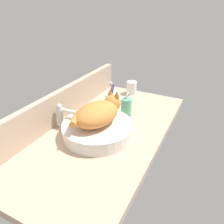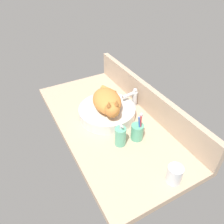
# 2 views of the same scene
# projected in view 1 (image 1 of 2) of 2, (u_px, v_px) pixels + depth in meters

# --- Properties ---
(ground_plane) EXTENTS (1.18, 0.59, 0.04)m
(ground_plane) POSITION_uv_depth(u_px,v_px,m) (105.00, 133.00, 1.17)
(ground_plane) COLOR tan
(backsplash_panel) EXTENTS (1.18, 0.04, 0.18)m
(backsplash_panel) POSITION_uv_depth(u_px,v_px,m) (61.00, 105.00, 1.23)
(backsplash_panel) COLOR tan
(backsplash_panel) RESTS_ON ground_plane
(sink_basin) EXTENTS (0.36, 0.36, 0.07)m
(sink_basin) POSITION_uv_depth(u_px,v_px,m) (98.00, 129.00, 1.11)
(sink_basin) COLOR silver
(sink_basin) RESTS_ON ground_plane
(cat) EXTENTS (0.31, 0.22, 0.14)m
(cat) POSITION_uv_depth(u_px,v_px,m) (99.00, 113.00, 1.07)
(cat) COLOR orange
(cat) RESTS_ON sink_basin
(faucet) EXTENTS (0.04, 0.12, 0.14)m
(faucet) POSITION_uv_depth(u_px,v_px,m) (62.00, 115.00, 1.16)
(faucet) COLOR silver
(faucet) RESTS_ON ground_plane
(soap_dispenser) EXTENTS (0.06, 0.06, 0.14)m
(soap_dispenser) POSITION_uv_depth(u_px,v_px,m) (126.00, 107.00, 1.27)
(soap_dispenser) COLOR #60B793
(soap_dispenser) RESTS_ON ground_plane
(toothbrush_cup) EXTENTS (0.07, 0.07, 0.19)m
(toothbrush_cup) POSITION_uv_depth(u_px,v_px,m) (111.00, 104.00, 1.32)
(toothbrush_cup) COLOR #5BB28E
(toothbrush_cup) RESTS_ON ground_plane
(water_glass) EXTENTS (0.07, 0.07, 0.09)m
(water_glass) POSITION_uv_depth(u_px,v_px,m) (132.00, 88.00, 1.58)
(water_glass) COLOR white
(water_glass) RESTS_ON ground_plane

